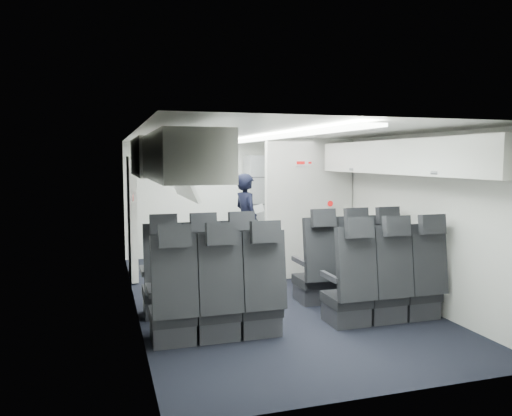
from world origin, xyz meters
TOP-DOWN VIEW (x-y plane):
  - cabin_shell at (0.00, 0.00)m, footprint 3.41×6.01m
  - seat_row_front at (-0.00, -0.53)m, footprint 3.33×0.56m
  - seat_row_mid at (-0.00, -1.43)m, footprint 3.33×0.56m
  - overhead_bin_left_rear at (-1.40, -2.00)m, footprint 0.53×1.80m
  - overhead_bin_left_front_open at (-1.44, -0.25)m, footprint 0.64×1.70m
  - overhead_bin_right_rear at (1.40, -2.00)m, footprint 0.53×1.80m
  - overhead_bin_right_front at (1.40, -0.25)m, footprint 0.53×1.70m
  - bulkhead_partition at (0.98, 0.80)m, footprint 1.40×0.15m
  - galley_unit at (0.95, 2.72)m, footprint 0.85×0.52m
  - boarding_door at (-1.64, 1.55)m, footprint 0.12×1.27m
  - flight_attendant at (0.25, 1.78)m, footprint 0.50×0.65m
  - carry_on_bag at (-1.40, -0.31)m, footprint 0.42×0.30m
  - papers at (0.44, 1.73)m, footprint 0.19×0.05m

SIDE VIEW (x-z plane):
  - seat_row_front at x=0.00m, z-range -0.21..1.02m
  - seat_row_mid at x=0.00m, z-range -0.21..1.02m
  - flight_attendant at x=0.25m, z-range 0.00..1.60m
  - galley_unit at x=0.95m, z-range 0.00..1.90m
  - boarding_door at x=-1.64m, z-range 0.02..1.88m
  - papers at x=0.44m, z-range 0.93..1.06m
  - bulkhead_partition at x=0.98m, z-range 0.01..2.14m
  - cabin_shell at x=0.00m, z-range 0.04..2.21m
  - overhead_bin_left_front_open at x=-1.44m, z-range 1.38..2.10m
  - carry_on_bag at x=-1.40m, z-range 1.67..1.91m
  - overhead_bin_right_front at x=1.40m, z-range 1.66..2.06m
  - overhead_bin_left_rear at x=-1.40m, z-range 1.66..2.06m
  - overhead_bin_right_rear at x=1.40m, z-range 1.66..2.06m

